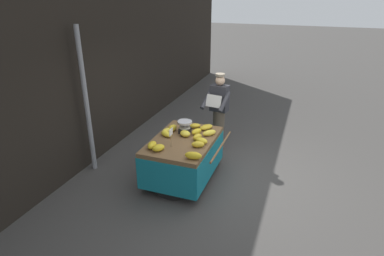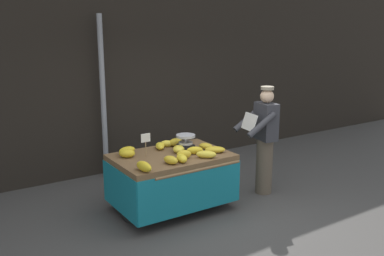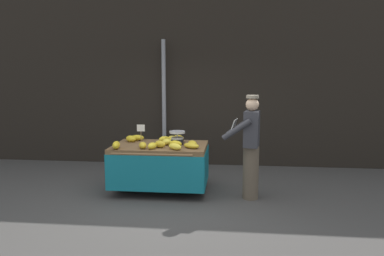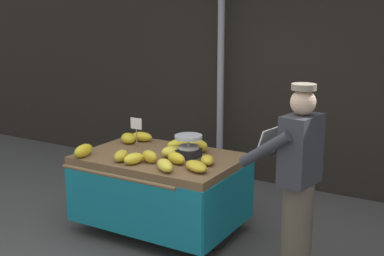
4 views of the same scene
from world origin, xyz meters
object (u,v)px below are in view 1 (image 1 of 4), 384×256
Objects in this scene: street_pole at (86,103)px; banana_bunch_10 at (206,127)px; banana_cart at (183,150)px; weighing_scale at (185,127)px; banana_bunch_3 at (158,148)px; banana_bunch_9 at (202,141)px; banana_bunch_0 at (166,134)px; price_sign at (171,134)px; banana_bunch_1 at (198,144)px; banana_bunch_7 at (197,137)px; vendor_person at (219,111)px; banana_bunch_5 at (185,134)px; banana_bunch_12 at (209,133)px; banana_bunch_6 at (152,145)px; banana_bunch_2 at (172,128)px; banana_bunch_11 at (167,131)px; banana_bunch_8 at (195,126)px; banana_bunch_4 at (197,132)px; banana_bunch_13 at (193,156)px.

street_pole is 9.61× the size of banana_bunch_10.
weighing_scale reaches higher than banana_cart.
banana_bunch_9 is at bearing -48.99° from banana_bunch_3.
banana_bunch_0 is at bearing 10.75° from banana_bunch_3.
price_sign is at bearing 179.80° from weighing_scale.
banana_bunch_7 reaches higher than banana_bunch_1.
vendor_person reaches higher than banana_bunch_0.
weighing_scale reaches higher than banana_bunch_5.
banana_bunch_0 is (0.36, 0.25, -0.20)m from price_sign.
banana_bunch_10 is (0.53, -0.00, -0.02)m from banana_bunch_7.
banana_cart is at bearing -90.92° from banana_bunch_0.
banana_bunch_5 is 0.77× the size of banana_bunch_12.
price_sign is at bearing -63.41° from banana_bunch_6.
banana_bunch_12 reaches higher than banana_cart.
banana_bunch_10 is (0.30, -0.59, -0.02)m from banana_bunch_2.
banana_bunch_6 is 0.66m from banana_bunch_11.
street_pole is at bearing 86.88° from price_sign.
banana_bunch_1 is 0.84m from banana_bunch_11.
vendor_person is at bearing -24.63° from banana_bunch_11.
banana_bunch_7 is (0.56, -0.64, 0.01)m from banana_bunch_6.
price_sign reaches higher than banana_bunch_9.
banana_bunch_2 is 0.94× the size of banana_bunch_9.
weighing_scale is 1.25× the size of banana_bunch_3.
banana_bunch_8 is 0.59m from banana_bunch_11.
banana_bunch_8 is at bearing -20.83° from banana_bunch_6.
banana_bunch_4 is at bearing -20.08° from price_sign.
banana_bunch_0 is at bearing -4.91° from banana_bunch_6.
street_pole is at bearing 107.47° from weighing_scale.
vendor_person is at bearing 4.92° from banana_bunch_13.
banana_bunch_4 reaches higher than banana_bunch_9.
vendor_person is at bearing 3.87° from banana_bunch_1.
street_pole is 1.68m from banana_bunch_2.
banana_bunch_11 is at bearing 151.70° from banana_bunch_2.
banana_bunch_9 is 0.59m from banana_bunch_13.
vendor_person reaches higher than weighing_scale.
banana_bunch_7 is (-0.08, -0.27, 0.00)m from banana_bunch_5.
banana_bunch_3 is 1.00× the size of banana_bunch_9.
banana_bunch_4 reaches higher than banana_bunch_8.
banana_bunch_3 reaches higher than banana_cart.
banana_bunch_6 is at bearing 176.39° from banana_bunch_2.
banana_bunch_4 is 0.98m from banana_bunch_13.
banana_bunch_9 is (-0.63, -0.35, 0.01)m from banana_bunch_8.
banana_bunch_6 is 2.14m from vendor_person.
banana_bunch_7 is 0.73× the size of banana_bunch_12.
banana_bunch_6 is at bearing 111.19° from banana_bunch_1.
banana_bunch_13 is (-0.97, -0.03, 0.01)m from banana_bunch_12.
banana_bunch_11 is (0.38, 0.76, -0.01)m from banana_bunch_1.
banana_bunch_4 is 1.25m from vendor_person.
vendor_person reaches higher than banana_bunch_6.
banana_bunch_12 is at bearing -66.49° from banana_bunch_0.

